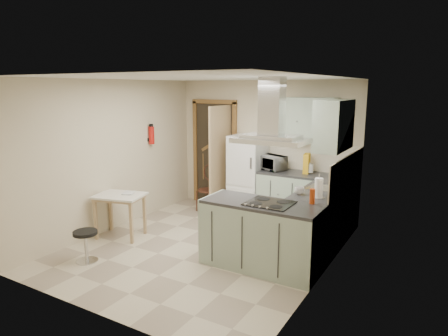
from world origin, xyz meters
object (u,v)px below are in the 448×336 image
Objects in this scene: peninsula at (262,235)px; extractor_hood at (271,140)px; drop_leaf_table at (121,216)px; bentwood_chair at (207,190)px; stool at (86,246)px; microwave at (272,163)px; fridge at (248,175)px.

extractor_hood is at bearing 0.00° from peninsula.
drop_leaf_table is at bearing -176.98° from peninsula.
extractor_hood is 2.88m from drop_leaf_table.
stool is (-0.19, -2.80, -0.19)m from bentwood_chair.
bentwood_chair is 1.41m from microwave.
bentwood_chair is 2.81m from stool.
drop_leaf_table is 0.98m from stool.
microwave is (0.48, 0.01, 0.28)m from fridge.
extractor_hood is at bearing 25.09° from stool.
fridge is 3.16× the size of microwave.
extractor_hood reaches higher than stool.
extractor_hood is 3.01m from bentwood_chair.
stool is (0.27, -0.93, -0.13)m from drop_leaf_table.
fridge reaches higher than stool.
microwave is (1.69, 2.12, 0.68)m from drop_leaf_table.
peninsula is 1.27m from extractor_hood.
extractor_hood is 1.21× the size of drop_leaf_table.
extractor_hood reaches higher than fridge.
bentwood_chair is (0.45, 1.86, 0.06)m from drop_leaf_table.
fridge is 0.86m from bentwood_chair.
fridge is at bearing 121.74° from peninsula.
drop_leaf_table is (-2.43, -0.13, -0.10)m from peninsula.
microwave is at bearing 65.01° from stool.
stool is at bearing -107.19° from fridge.
drop_leaf_table is 1.68× the size of stool.
extractor_hood is 2.92m from stool.
fridge is 3.23m from stool.
peninsula is at bearing -48.64° from microwave.
drop_leaf_table is at bearing 105.95° from stool.
drop_leaf_table is 1.92m from bentwood_chair.
extractor_hood is at bearing -11.44° from drop_leaf_table.
stool is at bearing -88.39° from drop_leaf_table.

